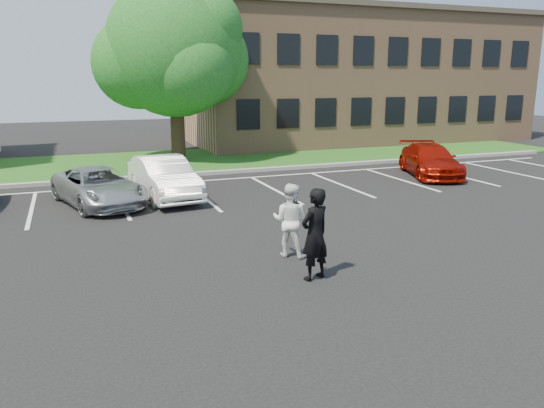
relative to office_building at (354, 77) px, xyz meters
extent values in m
plane|color=black|center=(-14.00, -21.99, -4.16)|extent=(90.00, 90.00, 0.00)
cube|color=gray|center=(-14.00, -9.99, -4.08)|extent=(40.00, 0.30, 0.15)
cube|color=#264D18|center=(-14.00, -5.99, -4.12)|extent=(44.00, 8.00, 0.08)
cube|color=silver|center=(-19.60, -13.99, -4.15)|extent=(0.12, 5.20, 0.01)
cube|color=silver|center=(-16.80, -13.99, -4.15)|extent=(0.12, 5.20, 0.01)
cube|color=silver|center=(-14.00, -13.99, -4.15)|extent=(0.12, 5.20, 0.01)
cube|color=silver|center=(-11.20, -13.99, -4.15)|extent=(0.12, 5.20, 0.01)
cube|color=silver|center=(-8.40, -13.99, -4.15)|extent=(0.12, 5.20, 0.01)
cube|color=silver|center=(-5.60, -13.99, -4.15)|extent=(0.12, 5.20, 0.01)
cube|color=silver|center=(-2.80, -13.99, -4.15)|extent=(0.12, 5.20, 0.01)
cube|color=silver|center=(0.00, -13.99, -4.15)|extent=(0.12, 5.20, 0.01)
cube|color=silver|center=(-12.60, -11.29, -4.15)|extent=(34.00, 0.12, 0.01)
cube|color=#A67C59|center=(0.00, 0.01, -0.16)|extent=(22.00, 10.00, 8.00)
cube|color=#494035|center=(0.00, 0.01, 3.99)|extent=(22.40, 10.40, 0.30)
cube|color=black|center=(-9.20, -5.02, -1.96)|extent=(1.30, 0.06, 1.60)
cube|color=black|center=(-9.20, -5.02, 1.44)|extent=(1.30, 0.06, 1.60)
cube|color=black|center=(-6.90, -5.02, -1.96)|extent=(1.30, 0.06, 1.60)
cube|color=black|center=(-6.90, -5.02, 1.44)|extent=(1.30, 0.06, 1.60)
cube|color=black|center=(-4.60, -5.02, -1.96)|extent=(1.30, 0.06, 1.60)
cube|color=black|center=(-4.60, -5.02, 1.44)|extent=(1.30, 0.06, 1.60)
cube|color=black|center=(-2.30, -5.02, -1.96)|extent=(1.30, 0.06, 1.60)
cube|color=black|center=(-2.30, -5.02, 1.44)|extent=(1.30, 0.06, 1.60)
cube|color=black|center=(0.00, -5.02, -1.96)|extent=(1.30, 0.06, 1.60)
cube|color=black|center=(0.00, -5.02, 1.44)|extent=(1.30, 0.06, 1.60)
cube|color=black|center=(2.30, -5.02, -1.96)|extent=(1.30, 0.06, 1.60)
cube|color=black|center=(2.30, -5.02, 1.44)|extent=(1.30, 0.06, 1.60)
cube|color=black|center=(4.60, -5.02, -1.96)|extent=(1.30, 0.06, 1.60)
cube|color=black|center=(4.60, -5.02, 1.44)|extent=(1.30, 0.06, 1.60)
cube|color=black|center=(6.90, -5.02, -1.96)|extent=(1.30, 0.06, 1.60)
cube|color=black|center=(6.90, -5.02, 1.44)|extent=(1.30, 0.06, 1.60)
cube|color=black|center=(9.20, -5.02, -1.96)|extent=(1.30, 0.06, 1.60)
cube|color=black|center=(9.20, -5.02, 1.44)|extent=(1.30, 0.06, 1.60)
cylinder|color=black|center=(-13.14, -5.64, -2.56)|extent=(0.70, 0.70, 3.20)
sphere|color=#195320|center=(-13.14, -5.64, 1.34)|extent=(6.60, 6.60, 6.60)
sphere|color=#195320|center=(-11.54, -4.94, 0.84)|extent=(4.60, 4.60, 4.60)
sphere|color=#195320|center=(-14.84, -5.24, 0.64)|extent=(4.40, 4.40, 4.40)
sphere|color=#195320|center=(-12.74, -7.14, 0.44)|extent=(4.00, 4.00, 4.00)
sphere|color=#195320|center=(-13.74, -4.04, 1.64)|extent=(4.20, 4.20, 4.20)
sphere|color=#195320|center=(-11.94, -6.54, 2.24)|extent=(3.80, 3.80, 3.80)
imported|color=black|center=(-13.73, -22.75, -3.18)|extent=(0.83, 0.68, 1.95)
imported|color=white|center=(-13.63, -21.21, -3.28)|extent=(1.08, 1.05, 1.75)
imported|color=#A7A9AE|center=(-17.51, -14.20, -3.54)|extent=(3.19, 4.84, 1.24)
imported|color=white|center=(-15.31, -13.95, -3.43)|extent=(2.03, 4.57, 1.46)
imported|color=#870D02|center=(-3.88, -13.63, -3.49)|extent=(3.32, 4.93, 1.33)
camera|label=1|loc=(-18.32, -32.20, -0.03)|focal=35.00mm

